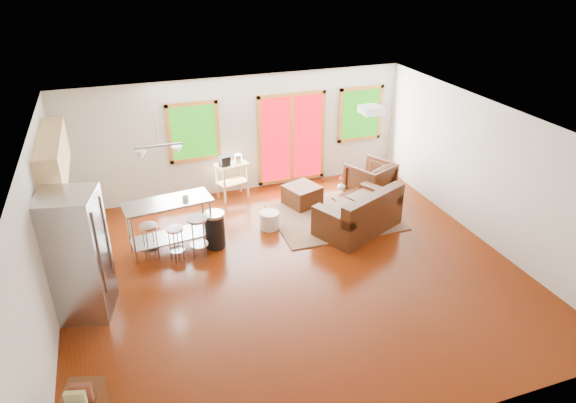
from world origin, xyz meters
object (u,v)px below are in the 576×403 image
object	(u,v)px
refrigerator	(77,256)
armchair	(370,178)
rug	(334,217)
loveseat	(360,215)
ottoman	(302,195)
island	(169,217)
kitchen_cart	(231,169)
coffee_table	(356,198)

from	to	relation	value
refrigerator	armchair	bearing A→B (deg)	33.65
rug	loveseat	size ratio (longest dim) A/B	1.31
rug	armchair	size ratio (longest dim) A/B	2.82
ottoman	refrigerator	size ratio (longest dim) A/B	0.33
loveseat	island	size ratio (longest dim) A/B	1.18
rug	kitchen_cart	size ratio (longest dim) A/B	2.45
refrigerator	rug	bearing A→B (deg)	30.94
armchair	kitchen_cart	xyz separation A→B (m)	(-2.90, 0.93, 0.25)
loveseat	island	xyz separation A→B (m)	(-3.55, 0.54, 0.32)
kitchen_cart	refrigerator	bearing A→B (deg)	-134.34
loveseat	refrigerator	distance (m)	5.14
coffee_table	kitchen_cart	size ratio (longest dim) A/B	1.03
coffee_table	refrigerator	bearing A→B (deg)	-163.14
loveseat	ottoman	bearing A→B (deg)	90.19
rug	loveseat	bearing A→B (deg)	-70.14
ottoman	loveseat	bearing A→B (deg)	-65.05
island	coffee_table	bearing A→B (deg)	3.33
refrigerator	kitchen_cart	distance (m)	4.34
island	kitchen_cart	distance (m)	2.31
rug	loveseat	distance (m)	0.76
loveseat	coffee_table	world-z (taller)	loveseat
loveseat	coffee_table	xyz separation A→B (m)	(0.29, 0.76, -0.03)
rug	coffee_table	xyz separation A→B (m)	(0.53, 0.11, 0.30)
ottoman	island	xyz separation A→B (m)	(-2.89, -0.88, 0.45)
refrigerator	coffee_table	bearing A→B (deg)	30.42
loveseat	refrigerator	world-z (taller)	refrigerator
armchair	refrigerator	world-z (taller)	refrigerator
loveseat	refrigerator	bearing A→B (deg)	164.88
armchair	kitchen_cart	world-z (taller)	kitchen_cart
armchair	kitchen_cart	distance (m)	3.05
refrigerator	kitchen_cart	bearing A→B (deg)	59.22
armchair	ottoman	distance (m)	1.58
armchair	island	distance (m)	4.52
loveseat	rug	bearing A→B (deg)	85.09
rug	coffee_table	size ratio (longest dim) A/B	2.37
kitchen_cart	coffee_table	bearing A→B (deg)	-33.02
coffee_table	refrigerator	distance (m)	5.60
coffee_table	armchair	world-z (taller)	armchair
ottoman	kitchen_cart	xyz separation A→B (m)	(-1.34, 0.83, 0.48)
loveseat	armchair	world-z (taller)	loveseat
coffee_table	kitchen_cart	xyz separation A→B (m)	(-2.29, 1.49, 0.38)
rug	armchair	bearing A→B (deg)	30.47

